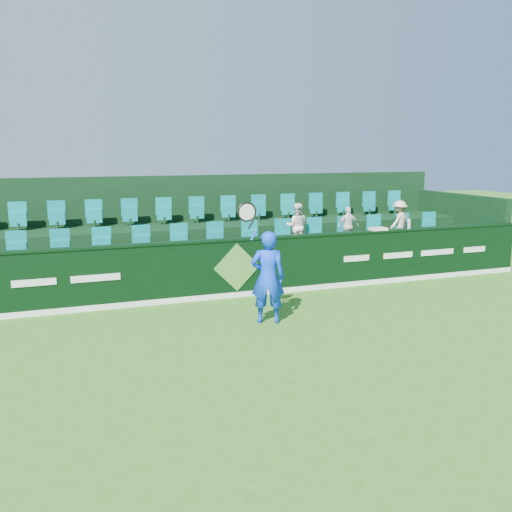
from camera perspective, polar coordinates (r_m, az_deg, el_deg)
name	(u,v)px	position (r m, az deg, el deg)	size (l,w,h in m)	color
ground	(312,353)	(9.64, 5.63, -9.66)	(60.00, 60.00, 0.00)	#346D1A
sponsor_hoarding	(236,268)	(13.03, -2.06, -1.16)	(16.00, 0.25, 1.35)	black
stand_tier_front	(221,270)	(14.11, -3.48, -1.39)	(16.00, 2.00, 0.80)	black
stand_tier_back	(201,248)	(15.86, -5.51, 0.83)	(16.00, 1.80, 1.30)	black
stand_rear	(197,225)	(16.20, -5.96, 3.06)	(16.00, 4.10, 2.60)	black
seat_row_front	(216,240)	(14.36, -3.98, 1.65)	(13.50, 0.50, 0.60)	#078385
seat_row_back	(198,212)	(16.01, -5.86, 4.36)	(13.50, 0.50, 0.60)	#078385
tennis_player	(268,277)	(10.99, 1.16, -2.06)	(1.10, 0.63, 2.46)	#0D3BE5
spectator_left	(297,226)	(14.68, 4.09, 2.99)	(0.57, 0.45, 1.18)	white
spectator_middle	(348,226)	(15.37, 9.20, 2.96)	(0.61, 0.25, 1.04)	white
spectator_right	(399,222)	(16.21, 14.13, 3.37)	(0.74, 0.43, 1.15)	beige
towel	(378,229)	(14.52, 12.13, 2.66)	(0.42, 0.27, 0.06)	silver
drinks_bottle	(409,224)	(15.01, 15.05, 3.14)	(0.08, 0.08, 0.24)	silver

